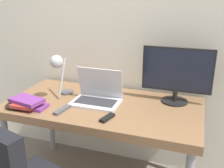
{
  "coord_description": "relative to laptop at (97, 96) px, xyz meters",
  "views": [
    {
      "loc": [
        0.65,
        -1.32,
        1.53
      ],
      "look_at": [
        0.09,
        0.33,
        0.91
      ],
      "focal_mm": 42.0,
      "sensor_mm": 36.0,
      "label": 1
    }
  ],
  "objects": [
    {
      "name": "game_controller",
      "position": [
        -0.53,
        -0.3,
        -0.03
      ],
      "size": [
        0.14,
        0.11,
        0.04
      ],
      "color": "black",
      "rests_on": "desk"
    },
    {
      "name": "media_remote",
      "position": [
        -0.18,
        -0.23,
        -0.04
      ],
      "size": [
        0.06,
        0.16,
        0.02
      ],
      "color": "#4C4C51",
      "rests_on": "desk"
    },
    {
      "name": "laptop",
      "position": [
        0.0,
        0.0,
        0.0
      ],
      "size": [
        0.36,
        0.25,
        0.26
      ],
      "color": "silver",
      "rests_on": "desk"
    },
    {
      "name": "monitor",
      "position": [
        0.56,
        0.2,
        0.18
      ],
      "size": [
        0.51,
        0.2,
        0.42
      ],
      "color": "black",
      "rests_on": "desk"
    },
    {
      "name": "book_stack",
      "position": [
        -0.44,
        -0.26,
        -0.02
      ],
      "size": [
        0.27,
        0.19,
        0.07
      ],
      "color": "#753384",
      "rests_on": "desk"
    },
    {
      "name": "tv_remote",
      "position": [
        0.17,
        -0.24,
        -0.04
      ],
      "size": [
        0.07,
        0.14,
        0.02
      ],
      "color": "black",
      "rests_on": "desk"
    },
    {
      "name": "desk_lamp",
      "position": [
        -0.31,
        -0.02,
        0.2
      ],
      "size": [
        0.11,
        0.24,
        0.35
      ],
      "color": "#4C4C51",
      "rests_on": "desk"
    },
    {
      "name": "wall_back",
      "position": [
        0.05,
        0.42,
        0.52
      ],
      "size": [
        8.0,
        0.05,
        2.6
      ],
      "color": "beige",
      "rests_on": "ground_plane"
    },
    {
      "name": "desk",
      "position": [
        0.05,
        -0.01,
        -0.12
      ],
      "size": [
        1.46,
        0.74,
        0.73
      ],
      "color": "brown",
      "rests_on": "ground_plane"
    }
  ]
}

